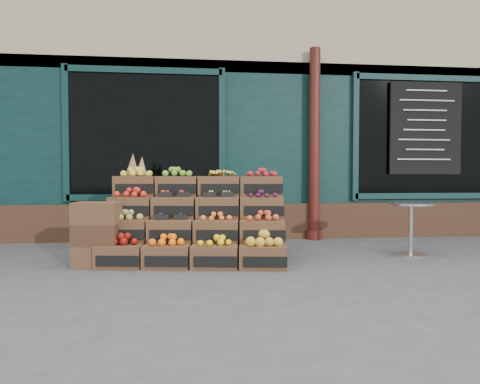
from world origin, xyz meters
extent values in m
plane|color=#444447|center=(0.00, 0.00, 0.00)|extent=(60.00, 60.00, 0.00)
cube|color=#0C2928|center=(0.00, 5.20, 2.40)|extent=(12.00, 6.00, 4.80)
cube|color=#C1B28C|center=(0.00, 2.28, 3.80)|extent=(12.00, 0.18, 2.00)
cube|color=#0C2928|center=(0.00, 2.25, 1.50)|extent=(12.00, 0.12, 3.00)
cube|color=#42281A|center=(0.00, 2.18, 0.30)|extent=(12.00, 0.18, 0.60)
cube|color=black|center=(-1.60, 2.18, 1.75)|extent=(2.40, 0.06, 2.00)
cube|color=black|center=(3.20, 2.18, 1.75)|extent=(2.40, 0.06, 2.00)
cylinder|color=#491611|center=(1.20, 2.05, 1.60)|extent=(0.18, 0.18, 3.20)
cube|color=black|center=(3.20, 2.10, 1.90)|extent=(1.30, 0.04, 1.60)
cube|color=brown|center=(-1.65, 0.21, 0.13)|extent=(0.57, 0.43, 0.26)
cube|color=black|center=(-1.67, 0.02, 0.11)|extent=(0.48, 0.08, 0.12)
cube|color=maroon|center=(-1.65, 0.21, 0.31)|extent=(0.46, 0.33, 0.10)
cube|color=brown|center=(-1.10, 0.14, 0.13)|extent=(0.57, 0.43, 0.26)
cube|color=black|center=(-1.13, -0.05, 0.11)|extent=(0.48, 0.08, 0.12)
cube|color=#FF650B|center=(-1.10, 0.14, 0.31)|extent=(0.46, 0.33, 0.09)
cube|color=brown|center=(-0.56, 0.07, 0.13)|extent=(0.57, 0.43, 0.26)
cube|color=black|center=(-0.58, -0.13, 0.11)|extent=(0.48, 0.08, 0.12)
cube|color=yellow|center=(-0.56, 0.07, 0.31)|extent=(0.46, 0.33, 0.09)
cube|color=brown|center=(-0.01, -0.01, 0.13)|extent=(0.57, 0.43, 0.26)
cube|color=black|center=(-0.04, -0.20, 0.11)|extent=(0.48, 0.08, 0.12)
cube|color=gold|center=(-0.01, -0.01, 0.33)|extent=(0.46, 0.33, 0.12)
cube|color=brown|center=(-1.62, 0.43, 0.40)|extent=(0.57, 0.43, 0.26)
cube|color=black|center=(-1.64, 0.24, 0.37)|extent=(0.48, 0.08, 0.12)
cube|color=#9B9844|center=(-1.62, 0.43, 0.57)|extent=(0.46, 0.33, 0.09)
cube|color=brown|center=(-1.07, 0.36, 0.40)|extent=(0.57, 0.43, 0.26)
cube|color=black|center=(-1.10, 0.17, 0.37)|extent=(0.48, 0.08, 0.12)
cube|color=navy|center=(-1.07, 0.36, 0.54)|extent=(0.46, 0.33, 0.03)
cube|color=brown|center=(-0.53, 0.29, 0.40)|extent=(0.57, 0.43, 0.26)
cube|color=black|center=(-0.55, 0.09, 0.37)|extent=(0.48, 0.08, 0.12)
cube|color=orange|center=(-0.53, 0.29, 0.57)|extent=(0.46, 0.33, 0.07)
cube|color=brown|center=(0.02, 0.21, 0.40)|extent=(0.57, 0.43, 0.26)
cube|color=black|center=(-0.01, 0.02, 0.37)|extent=(0.48, 0.08, 0.12)
cube|color=#C14127|center=(0.02, 0.21, 0.57)|extent=(0.46, 0.33, 0.09)
cube|color=brown|center=(-1.59, 0.66, 0.66)|extent=(0.57, 0.43, 0.26)
cube|color=black|center=(-1.61, 0.46, 0.64)|extent=(0.48, 0.08, 0.12)
cube|color=red|center=(-1.59, 0.66, 0.84)|extent=(0.46, 0.33, 0.09)
cube|color=brown|center=(-1.04, 0.58, 0.66)|extent=(0.57, 0.43, 0.26)
cube|color=black|center=(-1.07, 0.39, 0.64)|extent=(0.48, 0.08, 0.12)
cube|color=red|center=(-1.04, 0.58, 0.81)|extent=(0.46, 0.33, 0.04)
cube|color=brown|center=(-0.50, 0.51, 0.66)|extent=(0.57, 0.43, 0.26)
cube|color=black|center=(-0.52, 0.32, 0.64)|extent=(0.48, 0.08, 0.12)
cube|color=#9BC75D|center=(-0.50, 0.51, 0.81)|extent=(0.46, 0.33, 0.03)
cube|color=brown|center=(0.05, 0.44, 0.66)|extent=(0.57, 0.43, 0.26)
cube|color=black|center=(0.02, 0.24, 0.64)|extent=(0.48, 0.08, 0.12)
cube|color=#3C0F2C|center=(0.05, 0.44, 0.83)|extent=(0.46, 0.33, 0.07)
cube|color=brown|center=(-1.56, 0.88, 0.93)|extent=(0.57, 0.43, 0.26)
cube|color=black|center=(-1.58, 0.68, 0.90)|extent=(0.48, 0.08, 0.12)
cube|color=yellow|center=(-1.56, 0.88, 1.10)|extent=(0.46, 0.33, 0.09)
cube|color=brown|center=(-1.01, 0.81, 0.93)|extent=(0.57, 0.43, 0.26)
cube|color=black|center=(-1.04, 0.61, 0.90)|extent=(0.48, 0.08, 0.12)
cube|color=#5E9C2B|center=(-1.01, 0.81, 1.10)|extent=(0.46, 0.33, 0.09)
cube|color=brown|center=(-0.47, 0.73, 0.93)|extent=(0.57, 0.43, 0.26)
cube|color=black|center=(-0.49, 0.54, 0.90)|extent=(0.48, 0.08, 0.12)
cube|color=gold|center=(-0.47, 0.73, 1.10)|extent=(0.46, 0.33, 0.08)
cube|color=brown|center=(0.08, 0.66, 0.93)|extent=(0.57, 0.43, 0.26)
cube|color=black|center=(0.05, 0.46, 0.90)|extent=(0.48, 0.08, 0.12)
cube|color=maroon|center=(0.08, 0.66, 1.10)|extent=(0.46, 0.33, 0.08)
cube|color=#42281A|center=(-0.80, 0.32, 0.13)|extent=(2.21, 0.65, 0.26)
cube|color=#42281A|center=(-0.77, 0.55, 0.26)|extent=(2.21, 0.65, 0.53)
cube|color=#42281A|center=(-0.74, 0.77, 0.40)|extent=(2.21, 0.65, 0.79)
cone|color=olive|center=(-1.61, 0.88, 1.21)|extent=(0.18, 0.18, 0.31)
cone|color=olive|center=(-1.50, 0.92, 1.19)|extent=(0.16, 0.16, 0.26)
cube|color=brown|center=(-1.93, 0.27, 0.13)|extent=(0.52, 0.38, 0.25)
cube|color=#42281A|center=(-1.93, 0.27, 0.38)|extent=(0.52, 0.38, 0.25)
cube|color=brown|center=(-1.93, 0.27, 0.63)|extent=(0.52, 0.38, 0.25)
cylinder|color=silver|center=(2.06, 0.50, 0.01)|extent=(0.41, 0.41, 0.03)
cylinder|color=silver|center=(2.06, 0.50, 0.35)|extent=(0.06, 0.06, 0.67)
cylinder|color=silver|center=(2.06, 0.50, 0.69)|extent=(0.56, 0.56, 0.03)
imported|color=#17532C|center=(-1.35, 2.87, 0.97)|extent=(0.72, 0.49, 1.94)
camera|label=1|loc=(-0.74, -4.54, 1.03)|focal=30.00mm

